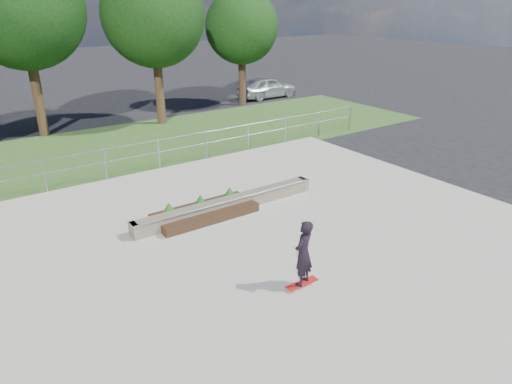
# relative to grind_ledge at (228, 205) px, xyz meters

# --- Properties ---
(ground) EXTENTS (120.00, 120.00, 0.00)m
(ground) POSITION_rel_grind_ledge_xyz_m (-0.11, -2.82, -0.26)
(ground) COLOR black
(ground) RESTS_ON ground
(grass_verge) EXTENTS (30.00, 8.00, 0.02)m
(grass_verge) POSITION_rel_grind_ledge_xyz_m (-0.11, 8.18, -0.25)
(grass_verge) COLOR #305321
(grass_verge) RESTS_ON ground
(concrete_slab) EXTENTS (15.00, 15.00, 0.06)m
(concrete_slab) POSITION_rel_grind_ledge_xyz_m (-0.11, -2.82, -0.23)
(concrete_slab) COLOR #A5A192
(concrete_slab) RESTS_ON ground
(fence) EXTENTS (20.06, 0.06, 1.20)m
(fence) POSITION_rel_grind_ledge_xyz_m (-0.11, 4.68, 0.51)
(fence) COLOR gray
(fence) RESTS_ON ground
(tree_mid_left) EXTENTS (5.25, 5.25, 8.25)m
(tree_mid_left) POSITION_rel_grind_ledge_xyz_m (-2.61, 12.18, 5.34)
(tree_mid_left) COLOR #332214
(tree_mid_left) RESTS_ON ground
(tree_mid_right) EXTENTS (4.90, 4.90, 7.70)m
(tree_mid_right) POSITION_rel_grind_ledge_xyz_m (2.89, 11.18, 4.97)
(tree_mid_right) COLOR #372316
(tree_mid_right) RESTS_ON ground
(tree_far_right) EXTENTS (4.20, 4.20, 6.60)m
(tree_far_right) POSITION_rel_grind_ledge_xyz_m (8.89, 12.68, 4.21)
(tree_far_right) COLOR #341F15
(tree_far_right) RESTS_ON ground
(grind_ledge) EXTENTS (6.00, 0.44, 0.43)m
(grind_ledge) POSITION_rel_grind_ledge_xyz_m (0.00, 0.00, 0.00)
(grind_ledge) COLOR brown
(grind_ledge) RESTS_ON concrete_slab
(planter_bed) EXTENTS (3.00, 1.20, 0.61)m
(planter_bed) POSITION_rel_grind_ledge_xyz_m (-0.75, 0.10, -0.02)
(planter_bed) COLOR black
(planter_bed) RESTS_ON concrete_slab
(skateboarder) EXTENTS (0.80, 0.55, 1.59)m
(skateboarder) POSITION_rel_grind_ledge_xyz_m (-0.73, -4.26, 0.62)
(skateboarder) COLOR silver
(skateboarder) RESTS_ON concrete_slab
(parked_car) EXTENTS (4.08, 1.68, 1.38)m
(parked_car) POSITION_rel_grind_ledge_xyz_m (11.36, 13.55, 0.43)
(parked_car) COLOR #B9BEC4
(parked_car) RESTS_ON ground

